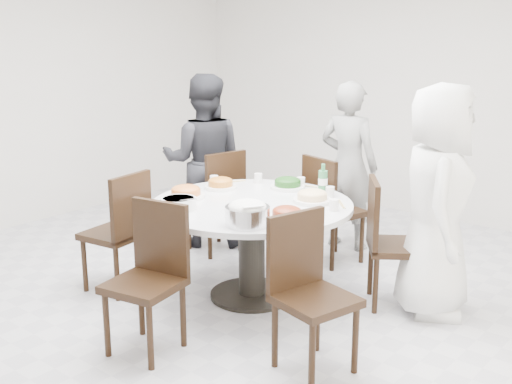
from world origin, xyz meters
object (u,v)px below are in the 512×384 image
Objects in this scene: dining_table at (252,250)px; chair_se at (316,297)px; rice_bowl at (247,216)px; beverage_bottle at (323,179)px; chair_s at (144,281)px; soup_bowl at (179,203)px; chair_n at (335,209)px; diner_middle at (348,166)px; chair_sw at (114,231)px; diner_left at (203,161)px; chair_nw at (214,201)px; chair_ne at (398,244)px; diner_right at (437,201)px.

chair_se is at bearing -30.83° from dining_table.
rice_bowl is at bearing -52.75° from dining_table.
beverage_bottle reaches higher than dining_table.
chair_s is at bearing 131.32° from chair_se.
beverage_bottle reaches higher than soup_bowl.
dining_table is at bearing 102.37° from chair_n.
dining_table is 5.88× the size of soup_bowl.
diner_middle is at bearing -57.06° from chair_n.
chair_sw is 3.89× the size of beverage_bottle.
chair_s reaches higher than soup_bowl.
diner_left is at bearing 73.29° from chair_se.
rice_bowl is at bearing 62.59° from chair_nw.
chair_ne is at bearing 51.42° from chair_s.
chair_nw is at bearing 141.20° from rice_bowl.
beverage_bottle reaches higher than chair_s.
chair_se is (1.94, -1.18, 0.00)m from chair_nw.
diner_right is (2.08, 1.20, 0.35)m from chair_sw.
chair_nw is at bearing 109.62° from chair_s.
chair_s is 0.61× the size of diner_middle.
beverage_bottle is at bearing 62.08° from dining_table.
chair_ne is 1.00× the size of chair_s.
chair_sw is at bearing -137.82° from beverage_bottle.
diner_left is (-0.24, 1.25, 0.33)m from chair_sw.
diner_right is 5.61× the size of rice_bowl.
diner_left is (-1.17, 0.68, 0.43)m from dining_table.
diner_left is 5.45× the size of rice_bowl.
chair_nw is at bearing 72.56° from chair_se.
soup_bowl is (-0.35, -1.52, 0.31)m from chair_n.
diner_middle is 1.93m from soup_bowl.
chair_se is at bearing -5.78° from soup_bowl.
rice_bowl is (0.30, 0.64, 0.34)m from chair_s.
chair_nw is 0.57× the size of diner_right.
chair_nw is 3.73× the size of soup_bowl.
beverage_bottle is (0.34, -0.93, 0.10)m from diner_middle.
diner_middle is at bearing 83.19° from soup_bowl.
chair_s is at bearing 119.13° from diner_right.
diner_middle reaches higher than dining_table.
rice_bowl is at bearing 53.92° from chair_s.
diner_right is (0.25, 0.06, 0.35)m from chair_ne.
beverage_bottle is (0.24, 1.61, 0.40)m from chair_s.
diner_right is at bearing 52.68° from rice_bowl.
chair_se is at bearing 147.82° from chair_ne.
soup_bowl is (0.65, -1.05, 0.31)m from chair_nw.
chair_n is 2.14m from chair_s.
chair_s is 0.79m from rice_bowl.
dining_table is 0.77m from beverage_bottle.
beverage_bottle is at bearing 93.58° from rice_bowl.
soup_bowl is at bearing 99.27° from diner_right.
diner_middle is at bearing 110.28° from beverage_bottle.
chair_se reaches higher than dining_table.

